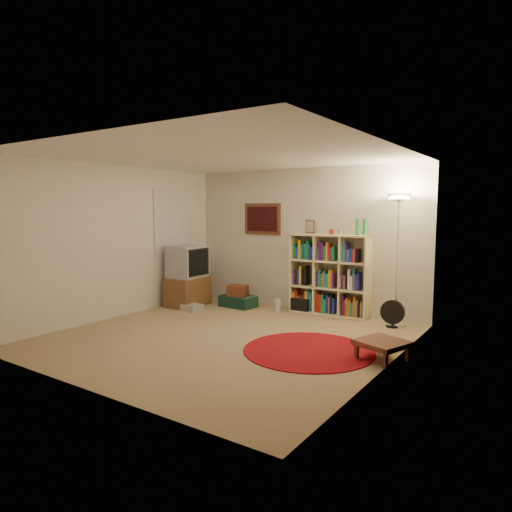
{
  "coord_description": "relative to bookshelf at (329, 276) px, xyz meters",
  "views": [
    {
      "loc": [
        3.83,
        -4.94,
        1.8
      ],
      "look_at": [
        0.1,
        0.6,
        1.1
      ],
      "focal_mm": 32.0,
      "sensor_mm": 36.0,
      "label": 1
    }
  ],
  "objects": [
    {
      "name": "wicker_basket",
      "position": [
        -1.61,
        -0.43,
        -0.36
      ],
      "size": [
        0.4,
        0.33,
        0.2
      ],
      "rotation": [
        0.0,
        0.0,
        0.25
      ],
      "color": "#602C18",
      "rests_on": "suitcase"
    },
    {
      "name": "paper_towel",
      "position": [
        -0.8,
        -0.37,
        -0.55
      ],
      "size": [
        0.14,
        0.14,
        0.23
      ],
      "rotation": [
        0.0,
        0.0,
        -0.34
      ],
      "color": "silver",
      "rests_on": "ground"
    },
    {
      "name": "tv_stand",
      "position": [
        -2.46,
        -0.83,
        -0.12
      ],
      "size": [
        0.58,
        0.79,
        1.12
      ],
      "rotation": [
        0.0,
        0.0,
        0.04
      ],
      "color": "brown",
      "rests_on": "ground"
    },
    {
      "name": "side_table",
      "position": [
        1.55,
        -1.84,
        -0.46
      ],
      "size": [
        0.67,
        0.67,
        0.24
      ],
      "rotation": [
        0.0,
        0.0,
        -0.34
      ],
      "color": "#542B1D",
      "rests_on": "ground"
    },
    {
      "name": "red_rug",
      "position": [
        0.66,
        -2.02,
        -0.65
      ],
      "size": [
        1.66,
        1.66,
        0.01
      ],
      "color": "maroon",
      "rests_on": "ground"
    },
    {
      "name": "floor_lamp",
      "position": [
        1.19,
        -0.15,
        1.01
      ],
      "size": [
        0.39,
        0.39,
        2.02
      ],
      "rotation": [
        0.0,
        0.0,
        -0.0
      ],
      "color": "white",
      "rests_on": "ground"
    },
    {
      "name": "bookshelf",
      "position": [
        0.0,
        0.0,
        0.0
      ],
      "size": [
        1.38,
        0.43,
        1.64
      ],
      "rotation": [
        0.0,
        0.0,
        0.03
      ],
      "color": "#FFE9AA",
      "rests_on": "ground"
    },
    {
      "name": "floor_fan",
      "position": [
        1.18,
        -0.27,
        -0.45
      ],
      "size": [
        0.37,
        0.2,
        0.42
      ],
      "rotation": [
        0.0,
        0.0,
        0.01
      ],
      "color": "black",
      "rests_on": "ground"
    },
    {
      "name": "suitcase",
      "position": [
        -1.63,
        -0.4,
        -0.56
      ],
      "size": [
        0.65,
        0.44,
        0.2
      ],
      "rotation": [
        0.0,
        0.0,
        -0.06
      ],
      "color": "#133528",
      "rests_on": "ground"
    },
    {
      "name": "dvd_box",
      "position": [
        -2.11,
        -1.11,
        -0.6
      ],
      "size": [
        0.37,
        0.32,
        0.11
      ],
      "rotation": [
        0.0,
        0.0,
        -0.13
      ],
      "color": "#A6A6AA",
      "rests_on": "ground"
    },
    {
      "name": "room",
      "position": [
        -0.64,
        -2.06,
        0.6
      ],
      "size": [
        4.54,
        4.54,
        2.54
      ],
      "color": "#A0855D",
      "rests_on": "ground"
    },
    {
      "name": "duffel_bag",
      "position": [
        -0.48,
        -0.06,
        -0.54
      ],
      "size": [
        0.35,
        0.29,
        0.24
      ],
      "rotation": [
        0.0,
        0.0,
        0.02
      ],
      "color": "black",
      "rests_on": "ground"
    }
  ]
}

